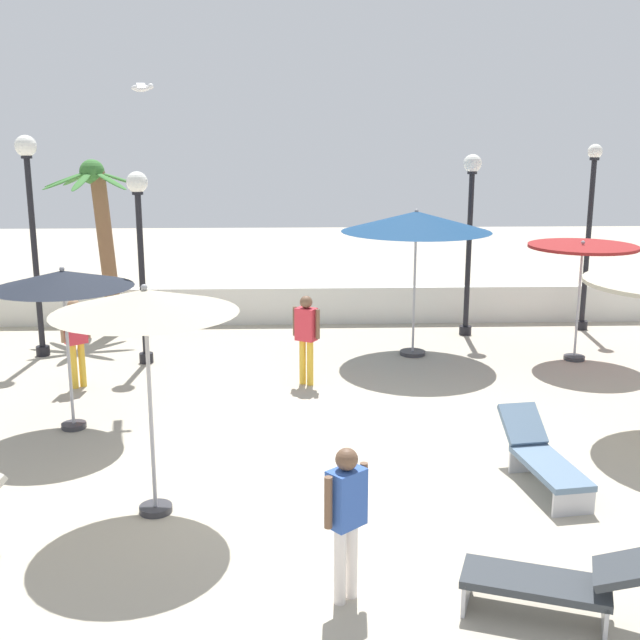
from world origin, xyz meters
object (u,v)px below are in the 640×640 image
object	(u,v)px
patio_umbrella_2	(416,222)
patio_umbrella_4	(145,304)
lamp_post_0	(470,220)
guest_0	(306,331)
lounge_chair_1	(560,581)
guest_1	(346,510)
lamp_post_2	(31,211)
patio_umbrella_1	(63,281)
palm_tree_1	(101,224)
lounge_chair_2	(542,457)
lamp_post_3	(589,225)
seagull_1	(142,87)
lamp_post_1	(140,238)
patio_umbrella_0	(582,253)
guest_2	(76,335)

from	to	relation	value
patio_umbrella_2	patio_umbrella_4	size ratio (longest dim) A/B	1.07
lamp_post_0	guest_0	distance (m)	5.41
lamp_post_0	guest_0	xyz separation A→B (m)	(-3.74, -3.55, -1.63)
lounge_chair_1	guest_1	xyz separation A→B (m)	(-2.02, 0.39, 0.58)
lamp_post_2	guest_1	world-z (taller)	lamp_post_2
lamp_post_2	patio_umbrella_1	bearing A→B (deg)	-67.47
palm_tree_1	lamp_post_0	world-z (taller)	lamp_post_0
patio_umbrella_2	lounge_chair_2	size ratio (longest dim) A/B	1.58
lamp_post_3	seagull_1	size ratio (longest dim) A/B	4.18
patio_umbrella_2	seagull_1	world-z (taller)	seagull_1
lamp_post_0	lamp_post_1	distance (m)	7.25
lamp_post_1	patio_umbrella_1	bearing A→B (deg)	-97.99
patio_umbrella_1	lamp_post_1	distance (m)	3.65
patio_umbrella_2	lamp_post_3	world-z (taller)	lamp_post_3
lounge_chair_1	guest_0	distance (m)	7.71
guest_0	guest_1	distance (m)	6.96
patio_umbrella_0	guest_0	size ratio (longest dim) A/B	1.47
patio_umbrella_4	lamp_post_3	size ratio (longest dim) A/B	0.67
patio_umbrella_2	lamp_post_3	xyz separation A→B (m)	(4.33, 2.04, -0.31)
patio_umbrella_2	patio_umbrella_4	xyz separation A→B (m)	(-4.23, -6.90, -0.15)
guest_0	guest_2	xyz separation A→B (m)	(-4.17, -0.02, -0.02)
palm_tree_1	lamp_post_0	size ratio (longest dim) A/B	0.97
lamp_post_0	patio_umbrella_1	bearing A→B (deg)	-142.92
lamp_post_0	guest_1	world-z (taller)	lamp_post_0
lamp_post_0	seagull_1	size ratio (longest dim) A/B	3.98
lamp_post_0	lounge_chair_2	world-z (taller)	lamp_post_0
patio_umbrella_4	guest_1	world-z (taller)	patio_umbrella_4
patio_umbrella_2	guest_0	xyz separation A→B (m)	(-2.27, -1.91, -1.76)
patio_umbrella_0	lounge_chair_2	xyz separation A→B (m)	(-2.50, -5.81, -1.81)
lamp_post_1	lounge_chair_2	bearing A→B (deg)	-43.34
lamp_post_3	guest_1	size ratio (longest dim) A/B	2.64
patio_umbrella_0	lamp_post_2	bearing A→B (deg)	176.32
guest_2	guest_0	bearing A→B (deg)	0.31
palm_tree_1	lamp_post_1	size ratio (longest dim) A/B	1.04
lamp_post_1	seagull_1	bearing A→B (deg)	-72.61
patio_umbrella_4	palm_tree_1	world-z (taller)	palm_tree_1
guest_1	lamp_post_3	bearing A→B (deg)	59.84
patio_umbrella_2	lamp_post_3	bearing A→B (deg)	25.23
lamp_post_2	lounge_chair_1	bearing A→B (deg)	-50.68
lounge_chair_2	lamp_post_1	bearing A→B (deg)	136.66
guest_1	lamp_post_1	bearing A→B (deg)	112.33
patio_umbrella_0	seagull_1	distance (m)	8.98
patio_umbrella_2	lamp_post_1	world-z (taller)	lamp_post_1
lamp_post_1	lamp_post_2	distance (m)	2.39
seagull_1	guest_0	bearing A→B (deg)	-3.24
lamp_post_2	lamp_post_1	bearing A→B (deg)	-15.09
patio_umbrella_0	seagull_1	bearing A→B (deg)	-171.34
patio_umbrella_4	lounge_chair_1	world-z (taller)	patio_umbrella_4
palm_tree_1	guest_2	xyz separation A→B (m)	(0.37, -4.00, -1.55)
lounge_chair_1	lounge_chair_2	xyz separation A→B (m)	(0.76, 2.96, -0.01)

